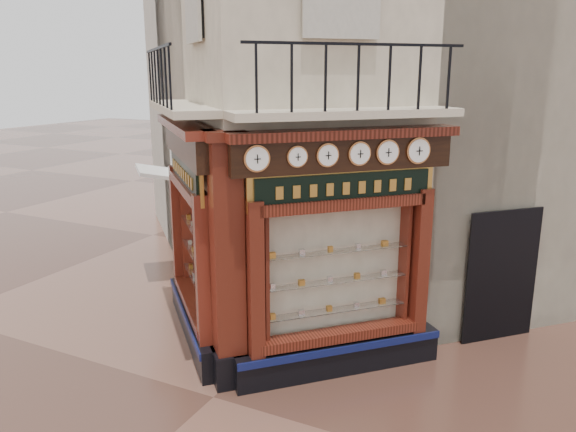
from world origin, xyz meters
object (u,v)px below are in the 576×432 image
Objects in this scene: clock_d at (359,154)px; awning at (163,279)px; corner_pilaster at (228,266)px; signboard_left at (185,173)px; clock_c at (328,155)px; clock_b at (297,157)px; clock_f at (418,151)px; clock_e at (388,152)px; signboard_right at (344,188)px; clock_a at (257,159)px.

clock_d is 0.26× the size of awning.
corner_pilaster is 1.82× the size of signboard_left.
awning is (-5.57, 2.13, -3.62)m from clock_d.
clock_c is at bearing -16.72° from corner_pilaster.
clock_b is 1.96m from clock_f.
clock_b is (0.98, 0.37, 1.67)m from corner_pilaster.
clock_e is 0.83m from signboard_right.
clock_c is at bearing -180.00° from clock_f.
clock_d is 6.98m from awning.
clock_c is at bearing -161.38° from signboard_right.
clock_a is (0.56, -0.05, 1.67)m from corner_pilaster.
clock_f is at bearing -0.00° from clock_d.
awning is (-5.90, 1.80, -3.62)m from clock_e.
clock_a is 0.93× the size of clock_f.
clock_d is (1.67, 1.06, 1.67)m from corner_pilaster.
signboard_right is at bearing 18.62° from clock_c.
clock_f reaches higher than signboard_left.
clock_b is 6.70m from awning.
clock_c is 1.50m from clock_f.
clock_c is at bearing -0.00° from clock_b.
clock_a is 0.59m from clock_b.
signboard_left is (2.44, -2.18, 3.10)m from awning.
corner_pilaster reaches higher than awning.
signboard_right is (-0.91, -0.75, -0.52)m from clock_f.
corner_pilaster is at bearing -174.31° from awning.
clock_b is at bearing 0.00° from clock_a.
corner_pilaster is 11.03× the size of clock_d.
clock_d is at bearing 0.00° from clock_a.
clock_c is 0.97m from clock_e.
clock_a is 0.99× the size of clock_e.
clock_e is at bearing -9.75° from signboard_right.
clock_f is 3.93m from signboard_left.
corner_pilaster is 2.83× the size of awning.
clock_d is at bearing -155.96° from awning.
clock_e is at bearing -128.78° from signboard_left.
clock_e is at bearing -180.00° from clock_f.
clock_d is at bearing 180.00° from clock_f.
clock_f is at bearing 0.00° from clock_e.
clock_e is at bearing 0.00° from clock_a.
clock_c is at bearing -141.39° from signboard_left.
clock_e is (0.69, 0.69, -0.00)m from clock_c.
corner_pilaster is 5.41m from awning.
signboard_right is at bearing 174.60° from clock_f.
awning is (-5.21, 2.49, -3.62)m from clock_c.
signboard_right is at bearing -135.00° from signboard_left.
clock_f is (1.81, 1.81, 0.00)m from clock_a.
clock_c reaches higher than signboard_right.
awning is 0.64× the size of signboard_left.
clock_d reaches higher than clock_b.
clock_d is (0.69, 0.69, 0.00)m from clock_b.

